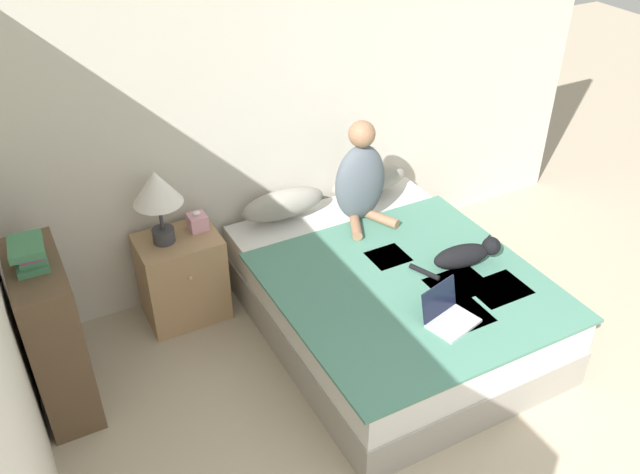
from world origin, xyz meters
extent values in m
cube|color=beige|center=(0.00, 3.65, 1.27)|extent=(5.12, 0.05, 2.55)
cube|color=beige|center=(-2.08, 1.81, 1.27)|extent=(0.05, 4.63, 2.55)
cube|color=#9E998E|center=(0.19, 2.57, 0.14)|extent=(1.60, 2.05, 0.27)
cube|color=silver|center=(0.19, 2.57, 0.39)|extent=(1.58, 2.02, 0.24)
cube|color=#4C8470|center=(0.19, 2.36, 0.52)|extent=(1.65, 1.64, 0.02)
cube|color=#5B9384|center=(0.47, 2.22, 0.52)|extent=(0.37, 0.29, 0.01)
cube|color=#5B9384|center=(0.24, 2.68, 0.52)|extent=(0.25, 0.23, 0.01)
cube|color=#5B9384|center=(0.34, 2.02, 0.52)|extent=(0.23, 0.39, 0.01)
cube|color=#5B9384|center=(0.66, 2.06, 0.52)|extent=(0.35, 0.28, 0.01)
ellipsoid|color=gray|center=(-0.17, 3.46, 0.64)|extent=(0.64, 0.21, 0.22)
ellipsoid|color=gray|center=(0.55, 3.46, 0.64)|extent=(0.64, 0.21, 0.22)
ellipsoid|color=slate|center=(0.31, 3.20, 0.82)|extent=(0.39, 0.21, 0.58)
sphere|color=#9E7051|center=(0.31, 3.20, 1.19)|extent=(0.19, 0.19, 0.19)
cylinder|color=#9E7051|center=(0.21, 3.06, 0.56)|extent=(0.18, 0.27, 0.07)
cylinder|color=#9E7051|center=(0.42, 3.06, 0.56)|extent=(0.18, 0.27, 0.07)
ellipsoid|color=black|center=(0.60, 2.37, 0.60)|extent=(0.41, 0.20, 0.15)
sphere|color=black|center=(0.81, 2.34, 0.63)|extent=(0.12, 0.12, 0.12)
cone|color=black|center=(0.82, 2.38, 0.68)|extent=(0.06, 0.06, 0.06)
cone|color=black|center=(0.81, 2.31, 0.68)|extent=(0.06, 0.06, 0.06)
cylinder|color=black|center=(0.34, 2.41, 0.54)|extent=(0.11, 0.21, 0.03)
cube|color=#B7B7BC|center=(0.20, 1.93, 0.54)|extent=(0.33, 0.27, 0.02)
cube|color=black|center=(0.17, 2.04, 0.64)|extent=(0.29, 0.12, 0.20)
cube|color=tan|center=(-0.99, 3.38, 0.32)|extent=(0.55, 0.41, 0.65)
sphere|color=tan|center=(-0.99, 3.16, 0.47)|extent=(0.03, 0.03, 0.03)
cylinder|color=#38383D|center=(-1.07, 3.39, 0.69)|extent=(0.15, 0.15, 0.10)
cylinder|color=#38383D|center=(-1.07, 3.39, 0.84)|extent=(0.02, 0.02, 0.20)
cone|color=white|center=(-1.07, 3.39, 1.06)|extent=(0.32, 0.32, 0.22)
cube|color=#E09EB2|center=(-0.82, 3.42, 0.70)|extent=(0.12, 0.12, 0.11)
ellipsoid|color=white|center=(-0.82, 3.42, 0.77)|extent=(0.06, 0.04, 0.03)
cube|color=brown|center=(-1.88, 2.95, 0.51)|extent=(0.29, 0.69, 1.02)
cube|color=#3D7A51|center=(-1.89, 2.94, 1.04)|extent=(0.17, 0.23, 0.04)
cube|color=#3D7A51|center=(-1.87, 2.95, 1.07)|extent=(0.15, 0.19, 0.03)
cube|color=#844270|center=(-1.88, 2.95, 1.10)|extent=(0.13, 0.22, 0.02)
cube|color=#3D7A51|center=(-1.89, 2.95, 1.14)|extent=(0.19, 0.25, 0.04)
camera|label=1|loc=(-1.89, -0.35, 3.16)|focal=38.00mm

